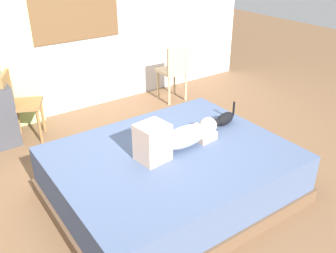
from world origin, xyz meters
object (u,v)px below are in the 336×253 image
Objects in this scene: person_lying at (176,137)px; chair_by_desk at (18,101)px; cat at (224,119)px; bed at (172,175)px; chair_spare at (175,69)px.

person_lying is 1.10× the size of chair_by_desk.
chair_by_desk reaches higher than person_lying.
cat is at bearing -49.72° from chair_by_desk.
person_lying is at bearing -65.48° from chair_by_desk.
chair_by_desk is (-1.59, 1.87, -0.06)m from cat.
person_lying reaches higher than bed.
chair_spare is at bearing -2.83° from chair_by_desk.
chair_by_desk is 1.00× the size of chair_spare.
chair_spare reaches higher than bed.
bed is 2.38m from chair_spare.
cat is 2.46m from chair_by_desk.
person_lying is 1.10× the size of chair_spare.
person_lying reaches higher than cat.
bed is 2.51× the size of chair_spare.
bed is 2.29× the size of person_lying.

